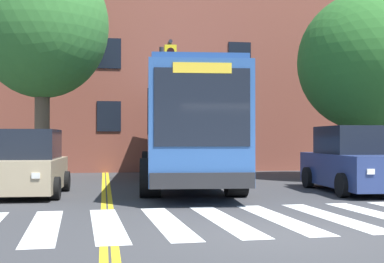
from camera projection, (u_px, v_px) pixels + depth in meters
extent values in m
plane|color=#38383A|center=(284.00, 235.00, 8.74)|extent=(120.00, 120.00, 0.00)
cube|color=white|center=(44.00, 226.00, 9.57)|extent=(0.72, 4.06, 0.01)
cube|color=white|center=(107.00, 224.00, 9.80)|extent=(0.72, 4.06, 0.01)
cube|color=white|center=(167.00, 222.00, 10.03)|extent=(0.72, 4.06, 0.01)
cube|color=white|center=(224.00, 220.00, 10.26)|extent=(0.72, 4.06, 0.01)
cube|color=white|center=(279.00, 218.00, 10.49)|extent=(0.72, 4.06, 0.01)
cube|color=white|center=(331.00, 217.00, 10.72)|extent=(0.72, 4.06, 0.01)
cube|color=white|center=(382.00, 215.00, 10.95)|extent=(0.72, 4.06, 0.01)
cube|color=gold|center=(104.00, 174.00, 23.75)|extent=(0.12, 36.00, 0.01)
cube|color=gold|center=(107.00, 174.00, 23.77)|extent=(0.12, 36.00, 0.01)
cube|color=#2D5699|center=(184.00, 128.00, 18.16)|extent=(3.40, 12.42, 2.96)
cube|color=black|center=(219.00, 120.00, 18.27)|extent=(0.93, 11.25, 1.07)
cube|color=black|center=(148.00, 119.00, 18.06)|extent=(0.93, 11.25, 1.07)
cube|color=black|center=(202.00, 107.00, 12.05)|extent=(2.18, 0.20, 1.78)
cube|color=yellow|center=(202.00, 68.00, 12.05)|extent=(1.33, 0.14, 0.24)
cube|color=#232326|center=(203.00, 181.00, 12.00)|extent=(2.38, 0.29, 0.36)
cube|color=#294E89|center=(184.00, 82.00, 18.18)|extent=(3.22, 11.92, 0.16)
cylinder|color=black|center=(236.00, 177.00, 14.45)|extent=(0.64, 1.09, 1.05)
cylinder|color=black|center=(150.00, 178.00, 14.26)|extent=(0.64, 1.09, 1.05)
cylinder|color=black|center=(208.00, 165.00, 20.99)|extent=(0.64, 1.09, 1.05)
cylinder|color=black|center=(149.00, 165.00, 20.80)|extent=(0.64, 1.09, 1.05)
cylinder|color=black|center=(205.00, 164.00, 22.09)|extent=(0.64, 1.09, 1.05)
cylinder|color=black|center=(149.00, 164.00, 21.89)|extent=(0.64, 1.09, 1.05)
cube|color=tan|center=(28.00, 174.00, 14.70)|extent=(1.92, 3.77, 0.85)
cube|color=black|center=(28.00, 144.00, 14.75)|extent=(1.67, 2.10, 0.81)
cube|color=white|center=(36.00, 176.00, 12.91)|extent=(0.20, 0.05, 0.14)
cylinder|color=black|center=(56.00, 188.00, 13.67)|extent=(0.25, 0.61, 0.60)
cylinder|color=black|center=(66.00, 181.00, 15.94)|extent=(0.25, 0.61, 0.60)
cylinder|color=black|center=(3.00, 182.00, 15.72)|extent=(0.25, 0.61, 0.60)
cube|color=navy|center=(353.00, 170.00, 15.73)|extent=(2.01, 4.67, 0.94)
cube|color=black|center=(351.00, 140.00, 15.87)|extent=(1.70, 2.28, 0.82)
cube|color=white|center=(371.00, 172.00, 13.38)|extent=(0.20, 0.05, 0.14)
cylinder|color=black|center=(343.00, 185.00, 14.21)|extent=(0.26, 0.67, 0.66)
cylinder|color=black|center=(362.00, 177.00, 17.23)|extent=(0.26, 0.67, 0.66)
cylinder|color=black|center=(308.00, 178.00, 17.03)|extent=(0.26, 0.67, 0.66)
cube|color=#B7BABF|center=(134.00, 153.00, 28.07)|extent=(2.01, 5.24, 1.19)
cube|color=black|center=(134.00, 133.00, 28.13)|extent=(1.77, 3.26, 0.89)
cube|color=white|center=(148.00, 152.00, 25.56)|extent=(0.20, 0.05, 0.14)
cube|color=white|center=(124.00, 152.00, 25.40)|extent=(0.20, 0.05, 0.14)
cylinder|color=black|center=(155.00, 162.00, 26.60)|extent=(0.24, 0.77, 0.76)
cylinder|color=black|center=(116.00, 163.00, 26.33)|extent=(0.24, 0.77, 0.76)
cylinder|color=black|center=(151.00, 160.00, 29.79)|extent=(0.24, 0.77, 0.76)
cylinder|color=black|center=(116.00, 160.00, 29.52)|extent=(0.24, 0.77, 0.76)
cylinder|color=#28282D|center=(379.00, 118.00, 20.21)|extent=(0.16, 0.16, 4.68)
cylinder|color=#28282D|center=(161.00, 114.00, 19.47)|extent=(0.16, 0.16, 4.91)
cylinder|color=#28282D|center=(166.00, 53.00, 17.37)|extent=(0.31, 4.28, 0.11)
cube|color=yellow|center=(170.00, 63.00, 15.39)|extent=(0.35, 0.30, 1.00)
cylinder|color=black|center=(171.00, 52.00, 15.25)|extent=(0.22, 0.04, 0.22)
cylinder|color=black|center=(171.00, 62.00, 15.24)|extent=(0.22, 0.04, 0.22)
cylinder|color=green|center=(171.00, 72.00, 15.24)|extent=(0.22, 0.04, 0.22)
cylinder|color=#4C3D2D|center=(370.00, 150.00, 20.56)|extent=(0.64, 0.64, 2.24)
ellipsoid|color=#2D6B28|center=(369.00, 62.00, 20.60)|extent=(7.14, 7.47, 5.41)
cylinder|color=brown|center=(42.00, 134.00, 19.81)|extent=(0.55, 0.55, 3.49)
ellipsoid|color=#387A33|center=(43.00, 25.00, 19.86)|extent=(6.26, 6.30, 5.42)
cube|color=brown|center=(223.00, 72.00, 29.30)|extent=(31.07, 7.27, 10.41)
cube|color=black|center=(109.00, 116.00, 24.63)|extent=(1.10, 0.06, 1.40)
cube|color=black|center=(240.00, 117.00, 25.65)|extent=(1.10, 0.06, 1.40)
cube|color=black|center=(361.00, 118.00, 26.67)|extent=(1.10, 0.06, 1.40)
cube|color=black|center=(109.00, 53.00, 24.67)|extent=(1.10, 0.06, 1.40)
cube|color=black|center=(240.00, 57.00, 25.69)|extent=(1.10, 0.06, 1.40)
cube|color=black|center=(360.00, 60.00, 26.70)|extent=(1.10, 0.06, 1.40)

